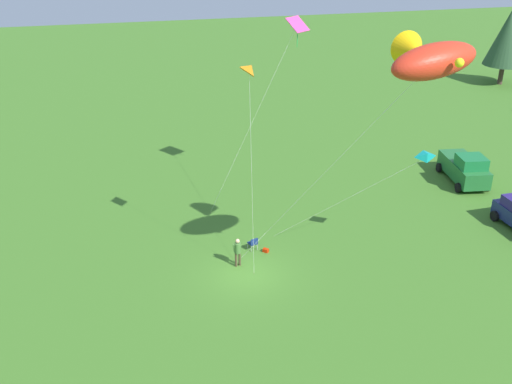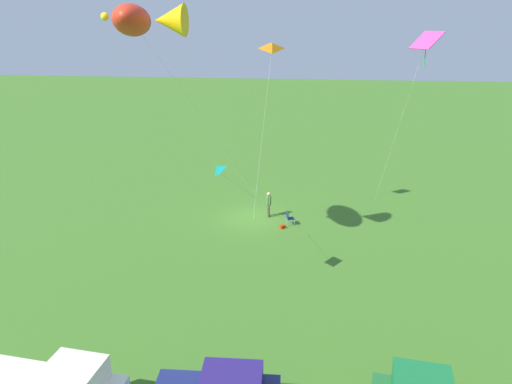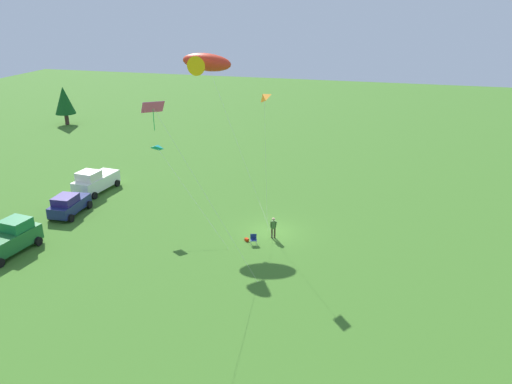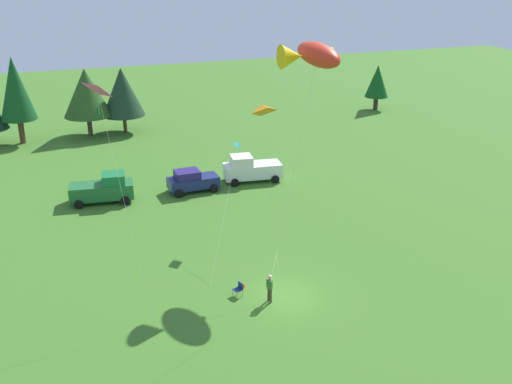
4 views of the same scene
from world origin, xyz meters
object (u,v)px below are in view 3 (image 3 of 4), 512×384
object	(u,v)px
folding_chair	(253,239)
car_navy_hatch	(69,204)
truck_white_pickup	(95,181)
kite_diamond_rainbow	(155,111)
kite_delta_orange	(263,97)
person_kite_flyer	(273,226)
kite_large_fish	(205,63)
truck_green_flatbed	(9,239)
kite_delta_teal	(158,147)
backpack_on_grass	(247,240)

from	to	relation	value
folding_chair	car_navy_hatch	bearing A→B (deg)	-111.83
truck_white_pickup	kite_diamond_rainbow	xyz separation A→B (m)	(-13.39, -13.57, 10.44)
kite_delta_orange	kite_diamond_rainbow	bearing A→B (deg)	149.65
car_navy_hatch	truck_white_pickup	size ratio (longest dim) A/B	0.83
person_kite_flyer	kite_large_fish	size ratio (longest dim) A/B	0.13
truck_white_pickup	kite_delta_orange	distance (m)	21.49
folding_chair	kite_diamond_rainbow	distance (m)	13.54
kite_large_fish	kite_delta_orange	world-z (taller)	kite_large_fish
car_navy_hatch	kite_delta_orange	xyz separation A→B (m)	(-0.08, -17.41, 10.21)
truck_white_pickup	folding_chair	bearing A→B (deg)	75.13
person_kite_flyer	folding_chair	xyz separation A→B (m)	(-1.47, 1.23, -0.53)
person_kite_flyer	kite_diamond_rainbow	xyz separation A→B (m)	(-8.04, 5.47, 10.52)
car_navy_hatch	kite_delta_orange	size ratio (longest dim) A/B	0.37
folding_chair	kite_large_fish	size ratio (longest dim) A/B	0.06
kite_delta_orange	kite_large_fish	bearing A→B (deg)	48.40
truck_green_flatbed	truck_white_pickup	world-z (taller)	same
kite_large_fish	kite_diamond_rainbow	world-z (taller)	kite_large_fish
kite_delta_teal	kite_large_fish	bearing A→B (deg)	-35.28
kite_delta_orange	truck_green_flatbed	bearing A→B (deg)	112.11
car_navy_hatch	kite_delta_orange	distance (m)	20.18
backpack_on_grass	folding_chair	bearing A→B (deg)	-121.20
backpack_on_grass	kite_delta_teal	xyz separation A→B (m)	(2.51, 8.20, 6.20)
person_kite_flyer	truck_green_flatbed	xyz separation A→B (m)	(-7.33, 18.44, 0.08)
backpack_on_grass	kite_delta_teal	bearing A→B (deg)	73.00
truck_green_flatbed	car_navy_hatch	size ratio (longest dim) A/B	1.22
person_kite_flyer	kite_delta_teal	distance (m)	11.49
kite_diamond_rainbow	car_navy_hatch	bearing A→B (deg)	58.27
kite_large_fish	kite_diamond_rainbow	size ratio (longest dim) A/B	1.12
truck_green_flatbed	kite_delta_teal	distance (m)	13.17
kite_delta_orange	kite_delta_teal	world-z (taller)	kite_delta_orange
folding_chair	car_navy_hatch	xyz separation A→B (m)	(1.35, 17.05, 0.46)
car_navy_hatch	kite_large_fish	bearing A→B (deg)	114.26
person_kite_flyer	car_navy_hatch	xyz separation A→B (m)	(-0.11, 18.28, -0.07)
truck_white_pickup	kite_large_fish	xyz separation A→B (m)	(0.11, -11.79, 11.59)
kite_large_fish	kite_delta_teal	size ratio (longest dim) A/B	1.75
folding_chair	kite_delta_teal	size ratio (longest dim) A/B	0.11
folding_chair	truck_white_pickup	distance (m)	19.08
kite_large_fish	kite_diamond_rainbow	bearing A→B (deg)	-172.48
backpack_on_grass	kite_diamond_rainbow	xyz separation A→B (m)	(-6.97, 3.58, 11.43)
car_navy_hatch	kite_delta_orange	world-z (taller)	kite_delta_orange
kite_delta_orange	truck_white_pickup	bearing A→B (deg)	73.02
folding_chair	kite_diamond_rainbow	bearing A→B (deg)	-50.11
truck_green_flatbed	truck_white_pickup	xyz separation A→B (m)	(12.68, 0.61, 0.00)
person_kite_flyer	kite_large_fish	distance (m)	14.78
person_kite_flyer	kite_delta_teal	size ratio (longest dim) A/B	0.22
backpack_on_grass	truck_green_flatbed	size ratio (longest dim) A/B	0.06
backpack_on_grass	kite_delta_teal	world-z (taller)	kite_delta_teal
backpack_on_grass	car_navy_hatch	size ratio (longest dim) A/B	0.07
backpack_on_grass	car_navy_hatch	distance (m)	16.44
kite_delta_orange	folding_chair	bearing A→B (deg)	164.40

